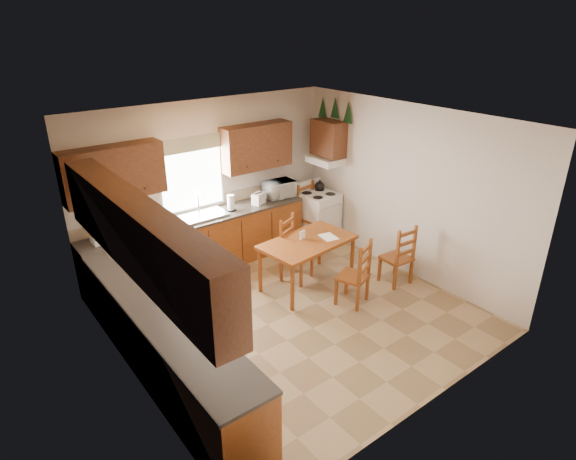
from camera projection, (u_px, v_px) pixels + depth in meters
floor at (293, 314)px, 6.80m from camera, size 4.50×4.50×0.00m
ceiling at (293, 122)px, 5.70m from camera, size 4.50×4.50×0.00m
wall_left at (123, 279)px, 5.00m from camera, size 4.50×4.50×0.00m
wall_right at (406, 191)px, 7.51m from camera, size 4.50×4.50×0.00m
wall_back at (208, 183)px, 7.88m from camera, size 4.50×4.50×0.00m
wall_front at (437, 300)px, 4.62m from camera, size 4.50×4.50×0.00m
lower_cab_back at (201, 245)px, 7.83m from camera, size 3.75×0.60×0.88m
lower_cab_left at (165, 346)px, 5.43m from camera, size 0.60×3.60×0.88m
counter_back at (199, 219)px, 7.64m from camera, size 3.75×0.63×0.04m
counter_left at (161, 312)px, 5.24m from camera, size 0.63×3.60×0.04m
backsplash at (190, 207)px, 7.80m from camera, size 3.75×0.01×0.18m
upper_cab_back_left at (113, 173)px, 6.69m from camera, size 1.41×0.33×0.75m
upper_cab_back_right at (257, 147)px, 8.04m from camera, size 1.25×0.33×0.75m
upper_cab_left at (138, 236)px, 4.78m from camera, size 0.33×3.60×0.75m
upper_cab_stove at (328, 138)px, 8.38m from camera, size 0.33×0.62×0.62m
range_hood at (326, 160)px, 8.51m from camera, size 0.44×0.62×0.12m
window_frame at (192, 175)px, 7.61m from camera, size 1.13×0.02×1.18m
window_pane at (192, 175)px, 7.61m from camera, size 1.05×0.01×1.10m
window_valance at (190, 144)px, 7.39m from camera, size 1.19×0.01×0.24m
sink_basin at (203, 216)px, 7.66m from camera, size 0.75×0.45×0.04m
pine_decal_a at (348, 112)px, 8.03m from camera, size 0.22×0.22×0.36m
pine_decal_b at (335, 107)px, 8.24m from camera, size 0.22×0.22×0.36m
pine_decal_c at (323, 107)px, 8.49m from camera, size 0.22×0.22×0.36m
stove at (318, 218)px, 8.85m from camera, size 0.66×0.68×0.91m
coffeemaker at (98, 232)px, 6.73m from camera, size 0.27×0.29×0.34m
paper_towel at (231, 203)px, 7.87m from camera, size 0.14×0.14×0.27m
toaster at (258, 199)px, 8.17m from camera, size 0.27×0.23×0.19m
microwave at (279, 189)px, 8.46m from camera, size 0.50×0.37×0.29m
dining_table at (307, 263)px, 7.38m from camera, size 1.51×0.96×0.77m
chair_near_left at (353, 272)px, 6.88m from camera, size 0.53×0.52×0.99m
chair_near_right at (397, 254)px, 7.42m from camera, size 0.44×0.42×0.98m
chair_far_left at (297, 250)px, 7.50m from camera, size 0.56×0.55×1.03m
chair_far_right at (313, 214)px, 8.77m from camera, size 0.52×0.50×1.09m
table_paper at (328, 237)px, 7.34m from camera, size 0.26×0.32×0.00m
table_card at (302, 235)px, 7.25m from camera, size 0.10×0.04×0.13m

